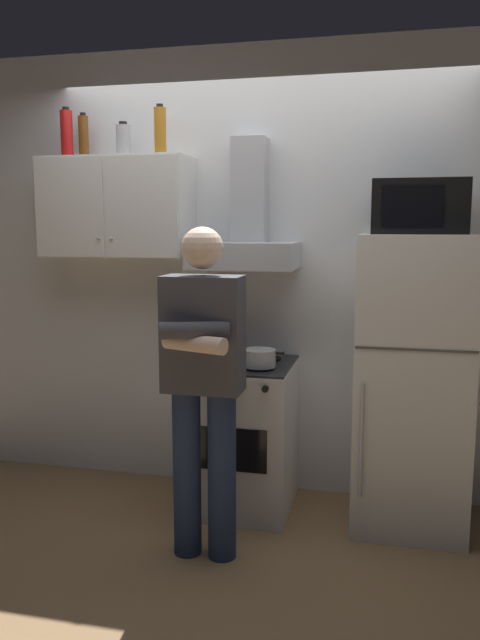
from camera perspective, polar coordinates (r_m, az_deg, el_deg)
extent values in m
plane|color=olive|center=(3.67, 0.00, -18.06)|extent=(7.00, 7.00, 0.00)
cube|color=white|center=(3.88, 2.02, 4.21)|extent=(4.80, 0.10, 2.70)
cube|color=white|center=(3.92, -11.08, 9.96)|extent=(0.90, 0.34, 0.60)
cube|color=white|center=(3.86, -15.26, 9.84)|extent=(0.43, 0.01, 0.58)
cube|color=white|center=(3.67, -8.96, 10.12)|extent=(0.43, 0.01, 0.58)
sphere|color=#B2B2B7|center=(3.76, -12.74, 7.23)|extent=(0.02, 0.02, 0.02)
sphere|color=#B2B2B7|center=(3.73, -11.63, 7.25)|extent=(0.02, 0.02, 0.02)
cube|color=white|center=(3.74, 0.13, -10.47)|extent=(0.60, 0.60, 0.85)
cube|color=black|center=(3.62, 0.13, -4.01)|extent=(0.59, 0.59, 0.01)
cube|color=black|center=(3.45, -1.03, -11.67)|extent=(0.42, 0.01, 0.24)
cylinder|color=black|center=(3.54, -2.37, -4.12)|extent=(0.16, 0.16, 0.01)
cylinder|color=black|center=(3.48, 1.78, -4.33)|extent=(0.16, 0.16, 0.01)
cylinder|color=black|center=(3.76, -1.39, -3.34)|extent=(0.16, 0.16, 0.01)
cylinder|color=black|center=(3.71, 2.51, -3.53)|extent=(0.16, 0.16, 0.01)
cylinder|color=black|center=(3.39, -4.38, -5.86)|extent=(0.04, 0.02, 0.04)
cylinder|color=black|center=(3.36, -2.25, -6.00)|extent=(0.04, 0.02, 0.04)
cylinder|color=black|center=(3.32, 0.09, -6.14)|extent=(0.04, 0.02, 0.04)
cylinder|color=black|center=(3.30, 2.31, -6.27)|extent=(0.04, 0.02, 0.04)
cube|color=#B7BABF|center=(3.62, 0.42, 5.88)|extent=(0.60, 0.44, 0.15)
cube|color=#B7BABF|center=(3.76, 0.91, 11.71)|extent=(0.20, 0.16, 0.60)
cube|color=white|center=(3.55, 15.32, -5.50)|extent=(0.60, 0.60, 1.60)
cube|color=#4C4C4C|center=(3.20, 15.68, -2.63)|extent=(0.59, 0.01, 0.01)
cylinder|color=silver|center=(3.31, 10.95, -10.70)|extent=(0.02, 0.02, 0.60)
cube|color=black|center=(3.47, 15.93, 9.83)|extent=(0.48, 0.36, 0.28)
cube|color=black|center=(3.28, 15.37, 9.94)|extent=(0.30, 0.01, 0.20)
cylinder|color=navy|center=(3.23, -4.83, -13.62)|extent=(0.14, 0.14, 0.85)
cylinder|color=navy|center=(3.18, -1.66, -13.94)|extent=(0.14, 0.14, 0.85)
cube|color=#3F3F47|center=(3.01, -3.37, -1.27)|extent=(0.38, 0.20, 0.56)
cylinder|color=#3F3F47|center=(2.87, -4.17, -0.95)|extent=(0.33, 0.17, 0.08)
cylinder|color=beige|center=(2.88, -4.16, -2.13)|extent=(0.33, 0.17, 0.08)
sphere|color=beige|center=(2.97, -3.44, 6.55)|extent=(0.20, 0.20, 0.20)
cylinder|color=#B7BABF|center=(3.47, 1.78, -3.46)|extent=(0.18, 0.18, 0.10)
cylinder|color=black|center=(3.48, -0.07, -2.84)|extent=(0.05, 0.01, 0.01)
cylinder|color=black|center=(3.44, 3.66, -3.00)|extent=(0.05, 0.01, 0.01)
cylinder|color=#B2B5BA|center=(3.96, -10.54, 15.67)|extent=(0.09, 0.09, 0.19)
cylinder|color=black|center=(3.97, -10.58, 17.15)|extent=(0.05, 0.05, 0.02)
cylinder|color=brown|center=(4.08, -14.02, 15.79)|extent=(0.06, 0.06, 0.25)
cylinder|color=black|center=(4.10, -14.09, 17.66)|extent=(0.03, 0.03, 0.02)
cylinder|color=#B7721E|center=(3.82, -7.26, 16.62)|extent=(0.07, 0.07, 0.27)
cylinder|color=black|center=(3.84, -7.30, 18.74)|extent=(0.04, 0.04, 0.02)
cylinder|color=red|center=(4.08, -15.46, 15.94)|extent=(0.07, 0.07, 0.28)
cylinder|color=black|center=(4.10, -15.54, 17.99)|extent=(0.04, 0.04, 0.02)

